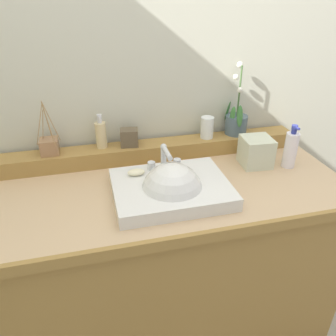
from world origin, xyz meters
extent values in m
cube|color=#B7AE9C|center=(0.00, 0.00, -0.05)|extent=(3.25, 3.84, 0.10)
cube|color=beige|center=(0.00, 0.44, 1.22)|extent=(3.25, 0.20, 2.44)
cube|color=#A37B3D|center=(0.00, 0.00, 0.40)|extent=(1.48, 0.64, 0.79)
cube|color=tan|center=(0.00, 0.00, 0.81)|extent=(1.51, 0.66, 0.04)
cube|color=#A37B3D|center=(0.00, -0.33, 0.81)|extent=(1.51, 0.02, 0.04)
cube|color=#A37B3D|center=(0.00, 0.26, 0.87)|extent=(1.42, 0.11, 0.08)
cube|color=white|center=(0.00, -0.08, 0.85)|extent=(0.45, 0.35, 0.05)
sphere|color=white|center=(0.00, -0.09, 0.84)|extent=(0.25, 0.25, 0.25)
cylinder|color=silver|center=(0.00, 0.05, 0.93)|extent=(0.02, 0.02, 0.10)
cylinder|color=silver|center=(0.00, -0.01, 0.98)|extent=(0.02, 0.11, 0.02)
sphere|color=silver|center=(0.00, 0.05, 0.98)|extent=(0.03, 0.03, 0.03)
cylinder|color=silver|center=(-0.05, 0.05, 0.90)|extent=(0.03, 0.03, 0.04)
cylinder|color=silver|center=(0.06, 0.05, 0.90)|extent=(0.03, 0.03, 0.04)
ellipsoid|color=beige|center=(-0.12, 0.02, 0.89)|extent=(0.07, 0.04, 0.02)
cylinder|color=#4D626E|center=(0.42, 0.28, 0.95)|extent=(0.11, 0.11, 0.09)
cylinder|color=tan|center=(0.42, 0.28, 0.99)|extent=(0.10, 0.10, 0.01)
cylinder|color=#476B38|center=(0.42, 0.28, 1.12)|extent=(0.01, 0.01, 0.24)
ellipsoid|color=#387033|center=(0.41, 0.23, 1.01)|extent=(0.03, 0.03, 0.10)
ellipsoid|color=#387033|center=(0.39, 0.31, 1.01)|extent=(0.04, 0.04, 0.10)
ellipsoid|color=#387033|center=(0.39, 0.26, 1.01)|extent=(0.04, 0.04, 0.08)
sphere|color=white|center=(0.42, 0.26, 1.13)|extent=(0.03, 0.03, 0.03)
sphere|color=white|center=(0.41, 0.29, 1.18)|extent=(0.03, 0.03, 0.03)
sphere|color=white|center=(0.42, 0.29, 1.24)|extent=(0.03, 0.03, 0.03)
cylinder|color=beige|center=(-0.24, 0.28, 0.96)|extent=(0.05, 0.05, 0.12)
cylinder|color=silver|center=(-0.24, 0.28, 1.03)|extent=(0.02, 0.02, 0.02)
cylinder|color=silver|center=(-0.24, 0.28, 1.05)|extent=(0.02, 0.02, 0.02)
cylinder|color=silver|center=(-0.24, 0.26, 1.05)|extent=(0.01, 0.03, 0.01)
cylinder|color=white|center=(0.27, 0.26, 0.96)|extent=(0.06, 0.06, 0.10)
cube|color=#9D724E|center=(-0.46, 0.26, 0.94)|extent=(0.08, 0.08, 0.07)
cylinder|color=#9E7A4C|center=(-0.44, 0.26, 1.05)|extent=(0.05, 0.00, 0.18)
cylinder|color=#9E7A4C|center=(-0.46, 0.28, 1.05)|extent=(0.02, 0.04, 0.18)
cylinder|color=#9E7A4C|center=(-0.47, 0.27, 1.03)|extent=(0.03, 0.01, 0.14)
cylinder|color=#9E7A4C|center=(-0.48, 0.25, 1.04)|extent=(0.05, 0.03, 0.17)
cylinder|color=#9E7A4C|center=(-0.45, 0.23, 1.05)|extent=(0.03, 0.06, 0.18)
cube|color=brown|center=(-0.11, 0.26, 0.94)|extent=(0.09, 0.07, 0.08)
cylinder|color=white|center=(0.58, 0.03, 0.91)|extent=(0.06, 0.06, 0.16)
cylinder|color=navy|center=(0.58, 0.03, 1.00)|extent=(0.02, 0.02, 0.02)
cylinder|color=navy|center=(0.58, 0.03, 1.02)|extent=(0.03, 0.03, 0.02)
cylinder|color=navy|center=(0.58, 0.01, 1.02)|extent=(0.01, 0.03, 0.01)
cube|color=beige|center=(0.44, 0.08, 0.89)|extent=(0.14, 0.14, 0.13)
camera|label=1|loc=(-0.28, -1.16, 1.56)|focal=35.99mm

